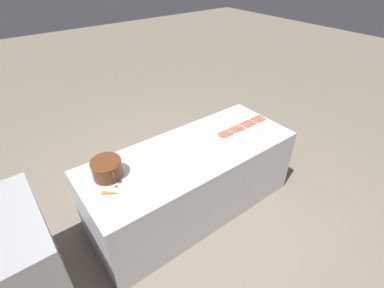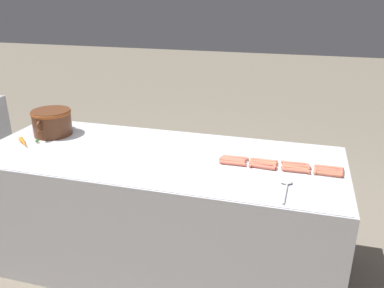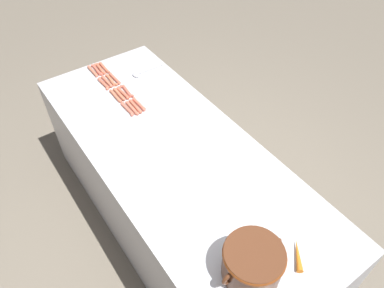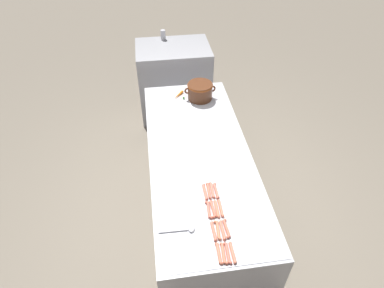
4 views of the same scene
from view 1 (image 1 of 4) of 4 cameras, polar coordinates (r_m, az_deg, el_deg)
ground_plane at (r=3.51m, az=-0.06°, el=-12.28°), size 20.00×20.00×0.00m
griddle_counter at (r=3.22m, az=-0.06°, el=-7.26°), size 0.93×2.34×0.83m
back_cabinet at (r=2.79m, az=-32.72°, el=-20.76°), size 0.96×0.69×1.01m
hot_dog_0 at (r=3.56m, az=13.74°, el=4.65°), size 0.03×0.17×0.02m
hot_dog_1 at (r=3.44m, az=11.82°, el=3.78°), size 0.03×0.17×0.02m
hot_dog_2 at (r=3.31m, az=9.60°, el=2.77°), size 0.03×0.17×0.02m
hot_dog_3 at (r=3.20m, az=7.32°, el=1.77°), size 0.03×0.17×0.02m
hot_dog_4 at (r=3.58m, az=13.40°, el=4.89°), size 0.03×0.17×0.02m
hot_dog_5 at (r=3.45m, az=11.40°, el=3.98°), size 0.03×0.17×0.02m
hot_dog_6 at (r=3.33m, az=9.20°, el=2.98°), size 0.03×0.17×0.02m
hot_dog_7 at (r=3.22m, az=6.82°, el=1.98°), size 0.03×0.17×0.02m
hot_dog_8 at (r=3.60m, az=13.08°, el=5.08°), size 0.03×0.17×0.02m
hot_dog_9 at (r=3.48m, az=11.05°, el=4.23°), size 0.03×0.17×0.02m
hot_dog_10 at (r=3.35m, az=8.85°, el=3.23°), size 0.02×0.17×0.02m
hot_dog_11 at (r=3.23m, az=6.46°, el=2.17°), size 0.03×0.17×0.02m
hot_dog_12 at (r=3.62m, az=12.69°, el=5.30°), size 0.02×0.17×0.02m
hot_dog_13 at (r=3.49m, az=10.56°, el=4.40°), size 0.03×0.17×0.02m
hot_dog_14 at (r=3.37m, az=8.44°, el=3.43°), size 0.03×0.17×0.02m
hot_dog_15 at (r=3.26m, az=6.25°, el=2.47°), size 0.03×0.17×0.02m
bean_pot at (r=2.69m, az=-16.84°, el=-4.58°), size 0.35×0.28×0.18m
serving_spoon at (r=3.31m, az=13.81°, el=2.02°), size 0.27×0.07×0.02m
carrot at (r=2.56m, az=-15.85°, el=-9.37°), size 0.13×0.15×0.03m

